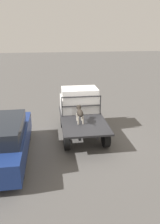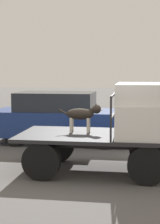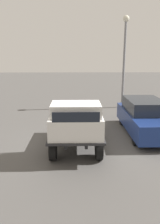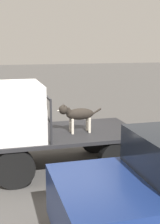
{
  "view_description": "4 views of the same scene",
  "coord_description": "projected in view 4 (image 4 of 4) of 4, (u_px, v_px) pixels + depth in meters",
  "views": [
    {
      "loc": [
        -9.05,
        1.38,
        4.66
      ],
      "look_at": [
        -0.44,
        0.17,
        1.36
      ],
      "focal_mm": 35.0,
      "sensor_mm": 36.0,
      "label": 1
    },
    {
      "loc": [
        0.9,
        -8.35,
        2.33
      ],
      "look_at": [
        -0.44,
        0.17,
        1.36
      ],
      "focal_mm": 60.0,
      "sensor_mm": 36.0,
      "label": 2
    },
    {
      "loc": [
        8.29,
        -0.01,
        3.63
      ],
      "look_at": [
        -0.44,
        0.17,
        1.36
      ],
      "focal_mm": 35.0,
      "sensor_mm": 36.0,
      "label": 3
    },
    {
      "loc": [
        1.39,
        6.86,
        2.85
      ],
      "look_at": [
        -0.44,
        0.17,
        1.36
      ],
      "focal_mm": 50.0,
      "sensor_mm": 36.0,
      "label": 4
    }
  ],
  "objects": [
    {
      "name": "ground_plane",
      "position": [
        60.0,
        167.0,
        7.43
      ],
      "size": [
        80.0,
        80.0,
        0.0
      ],
      "primitive_type": "plane",
      "color": "#514F4C"
    },
    {
      "name": "flatbed_truck",
      "position": [
        60.0,
        142.0,
        7.3
      ],
      "size": [
        3.57,
        1.96,
        0.88
      ],
      "color": "black",
      "rests_on": "ground"
    },
    {
      "name": "truck_cab",
      "position": [
        13.0,
        111.0,
        6.86
      ],
      "size": [
        1.31,
        1.84,
        1.15
      ],
      "color": "silver",
      "rests_on": "flatbed_truck"
    },
    {
      "name": "truck_headboard",
      "position": [
        44.0,
        107.0,
        7.02
      ],
      "size": [
        0.04,
        1.84,
        0.93
      ],
      "color": "#232326",
      "rests_on": "flatbed_truck"
    },
    {
      "name": "dog",
      "position": [
        77.0,
        114.0,
        7.08
      ],
      "size": [
        1.04,
        0.26,
        0.69
      ],
      "rotation": [
        0.0,
        0.0,
        -0.13
      ],
      "color": "beige",
      "rests_on": "flatbed_truck"
    }
  ]
}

